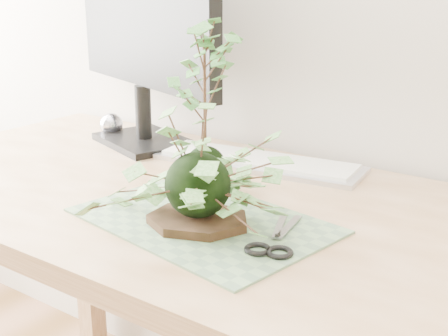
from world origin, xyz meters
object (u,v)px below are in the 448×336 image
(desk, at_px, (233,248))
(maple_kokedama, at_px, (204,65))
(monitor, at_px, (142,19))
(keyboard, at_px, (258,162))
(ivy_kokedama, at_px, (197,155))

(desk, height_order, maple_kokedama, maple_kokedama)
(monitor, bearing_deg, keyboard, 20.24)
(desk, height_order, ivy_kokedama, ivy_kokedama)
(desk, bearing_deg, monitor, 152.02)
(ivy_kokedama, bearing_deg, desk, 96.86)
(keyboard, bearing_deg, desk, -75.98)
(desk, relative_size, ivy_kokedama, 4.14)
(desk, xyz_separation_m, keyboard, (-0.09, 0.22, 0.10))
(desk, relative_size, maple_kokedama, 4.75)
(ivy_kokedama, xyz_separation_m, keyboard, (-0.10, 0.34, -0.12))
(ivy_kokedama, distance_m, keyboard, 0.38)
(keyboard, height_order, monitor, monitor)
(monitor, bearing_deg, ivy_kokedama, -19.68)
(desk, distance_m, monitor, 0.60)
(ivy_kokedama, xyz_separation_m, maple_kokedama, (-0.11, 0.17, 0.11))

